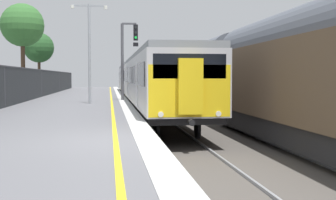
{
  "coord_description": "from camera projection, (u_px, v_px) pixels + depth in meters",
  "views": [
    {
      "loc": [
        -0.49,
        -10.26,
        1.47
      ],
      "look_at": [
        1.27,
        2.89,
        0.78
      ],
      "focal_mm": 47.24,
      "sensor_mm": 36.0,
      "label": 1
    }
  ],
  "objects": [
    {
      "name": "background_tree_left",
      "position": [
        38.0,
        49.0,
        47.13
      ],
      "size": [
        3.21,
        3.21,
        6.21
      ],
      "color": "#473323",
      "rests_on": "ground"
    },
    {
      "name": "platform_lamp_mid",
      "position": [
        89.0,
        45.0,
        24.29
      ],
      "size": [
        2.0,
        0.2,
        5.48
      ],
      "color": "#93999E",
      "rests_on": "ground"
    },
    {
      "name": "freight_train_adjacent_track",
      "position": [
        185.0,
        75.0,
        38.37
      ],
      "size": [
        2.6,
        61.71,
        4.79
      ],
      "color": "#232326",
      "rests_on": "ground"
    },
    {
      "name": "signal_gantry",
      "position": [
        127.0,
        52.0,
        27.94
      ],
      "size": [
        1.1,
        0.24,
        4.89
      ],
      "color": "#47474C",
      "rests_on": "ground"
    },
    {
      "name": "commuter_train_at_platform",
      "position": [
        143.0,
        80.0,
        33.94
      ],
      "size": [
        2.83,
        40.3,
        3.81
      ],
      "color": "#B7B7BC",
      "rests_on": "ground"
    },
    {
      "name": "background_tree_centre",
      "position": [
        23.0,
        27.0,
        36.81
      ],
      "size": [
        3.58,
        3.58,
        7.57
      ],
      "color": "#473323",
      "rests_on": "ground"
    },
    {
      "name": "ground",
      "position": [
        240.0,
        163.0,
        10.68
      ],
      "size": [
        17.4,
        110.0,
        1.21
      ],
      "color": "slate"
    }
  ]
}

